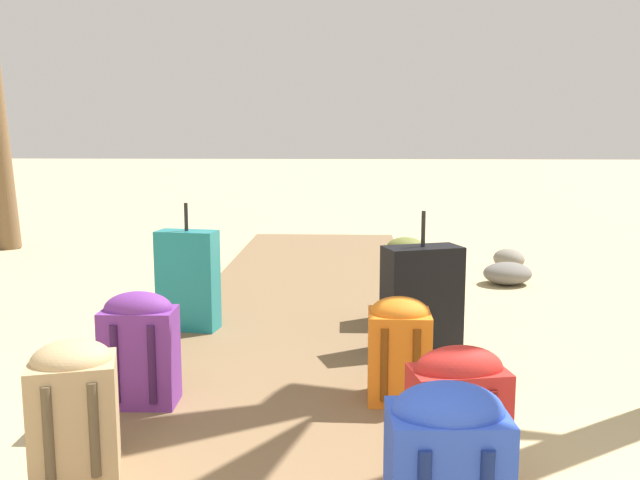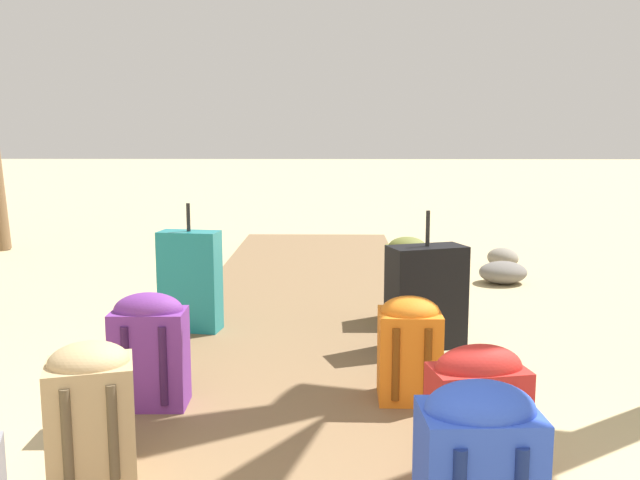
# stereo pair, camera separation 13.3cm
# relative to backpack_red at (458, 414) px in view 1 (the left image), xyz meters

# --- Properties ---
(ground_plane) EXTENTS (60.00, 60.00, 0.00)m
(ground_plane) POSITION_rel_backpack_red_xyz_m (-0.70, 1.48, -0.35)
(ground_plane) COLOR tan
(boardwalk) EXTENTS (1.65, 7.70, 0.08)m
(boardwalk) POSITION_rel_backpack_red_xyz_m (-0.70, 2.25, -0.31)
(boardwalk) COLOR brown
(boardwalk) RESTS_ON ground
(backpack_red) EXTENTS (0.36, 0.26, 0.52)m
(backpack_red) POSITION_rel_backpack_red_xyz_m (0.00, 0.00, 0.00)
(backpack_red) COLOR red
(backpack_red) RESTS_ON boardwalk
(backpack_purple) EXTENTS (0.33, 0.23, 0.53)m
(backpack_purple) POSITION_rel_backpack_red_xyz_m (-1.34, 0.71, 0.01)
(backpack_purple) COLOR #6B2D84
(backpack_purple) RESTS_ON boardwalk
(suitcase_black) EXTENTS (0.48, 0.35, 0.80)m
(suitcase_black) POSITION_rel_backpack_red_xyz_m (0.03, 1.62, 0.03)
(suitcase_black) COLOR black
(suitcase_black) RESTS_ON boardwalk
(suitcase_teal) EXTENTS (0.40, 0.23, 0.81)m
(suitcase_teal) POSITION_rel_backpack_red_xyz_m (-1.40, 1.95, 0.05)
(suitcase_teal) COLOR #197A7F
(suitcase_teal) RESTS_ON boardwalk
(backpack_olive) EXTENTS (0.27, 0.28, 0.56)m
(backpack_olive) POSITION_rel_backpack_red_xyz_m (-0.02, 2.20, 0.02)
(backpack_olive) COLOR olive
(backpack_olive) RESTS_ON boardwalk
(backpack_orange) EXTENTS (0.29, 0.28, 0.49)m
(backpack_orange) POSITION_rel_backpack_red_xyz_m (-0.15, 0.81, -0.01)
(backpack_orange) COLOR orange
(backpack_orange) RESTS_ON boardwalk
(backpack_tan) EXTENTS (0.36, 0.33, 0.50)m
(backpack_tan) POSITION_rel_backpack_red_xyz_m (-1.37, 0.04, -0.01)
(backpack_tan) COLOR tan
(backpack_tan) RESTS_ON boardwalk
(rock_right_mid) EXTENTS (0.37, 0.41, 0.19)m
(rock_right_mid) POSITION_rel_backpack_red_xyz_m (1.16, 4.45, -0.25)
(rock_right_mid) COLOR gray
(rock_right_mid) RESTS_ON ground
(rock_right_near) EXTENTS (0.54, 0.51, 0.19)m
(rock_right_near) POSITION_rel_backpack_red_xyz_m (0.99, 3.73, -0.25)
(rock_right_near) COLOR slate
(rock_right_near) RESTS_ON ground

